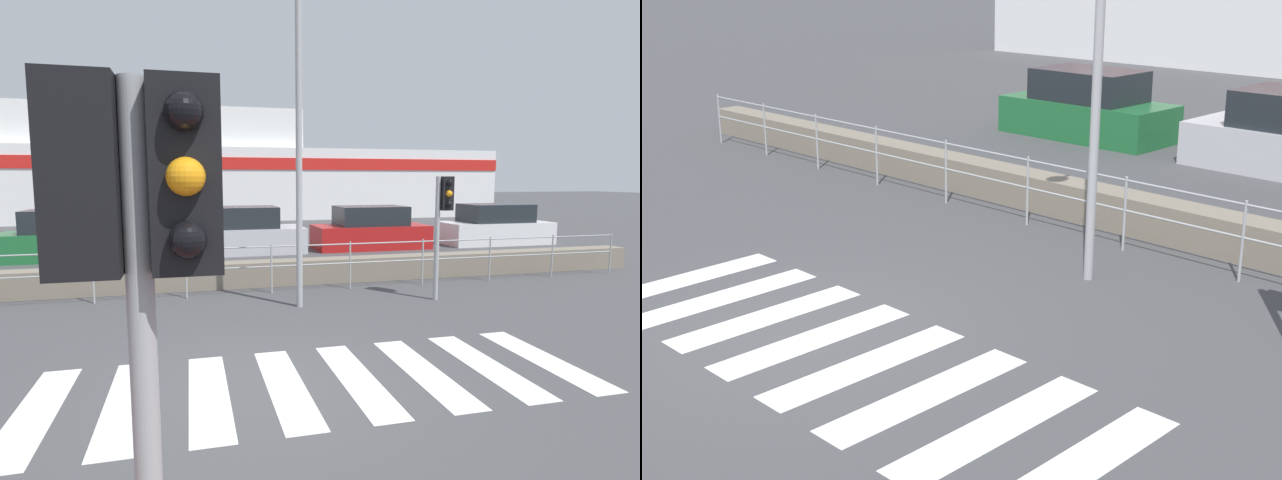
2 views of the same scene
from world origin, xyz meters
The scene contains 5 objects.
ground_plane centered at (0.00, 0.00, 0.00)m, with size 160.00×160.00×0.00m, color #424244.
crosswalk centered at (0.72, 0.00, 0.00)m, with size 6.75×2.40×0.01m.
seawall centered at (0.00, 5.77, 0.28)m, with size 21.83×0.55×0.57m.
harbor_fence centered at (0.00, 4.90, 0.71)m, with size 19.68×0.04×1.08m.
parked_car_green centered at (-4.46, 11.15, 0.65)m, with size 3.90×1.74×1.53m.
Camera 2 is at (7.67, -5.19, 4.00)m, focal length 50.00 mm.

